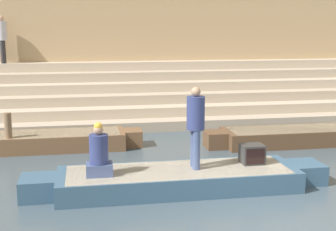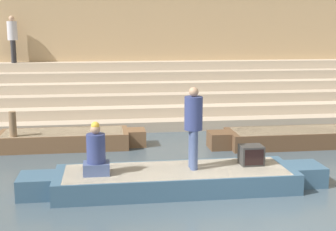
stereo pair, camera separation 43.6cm
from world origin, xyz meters
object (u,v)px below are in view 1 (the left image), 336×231
at_px(moored_boat_distant, 60,140).
at_px(rowboat_main, 178,179).
at_px(person_standing, 196,122).
at_px(tv_set, 252,154).
at_px(mooring_post, 9,134).
at_px(person_rowing, 99,155).
at_px(person_on_steps, 2,36).
at_px(moored_boat_shore, 293,136).

bearing_deg(moored_boat_distant, rowboat_main, -58.31).
xyz_separation_m(person_standing, moored_boat_distant, (-2.91, 3.71, -1.14)).
distance_m(tv_set, mooring_post, 6.30).
bearing_deg(person_rowing, mooring_post, 121.82).
bearing_deg(person_standing, person_rowing, 177.64).
bearing_deg(person_rowing, moored_boat_distant, 102.95).
bearing_deg(person_on_steps, person_rowing, 169.65).
bearing_deg(person_rowing, moored_boat_shore, 29.00).
height_order(rowboat_main, moored_boat_distant, moored_boat_distant).
relative_size(moored_boat_shore, person_on_steps, 2.96).
distance_m(person_standing, mooring_post, 5.38).
xyz_separation_m(person_rowing, person_on_steps, (-3.15, 9.24, 2.13)).
xyz_separation_m(rowboat_main, person_rowing, (-1.60, -0.08, 0.61)).
distance_m(person_standing, moored_boat_shore, 4.86).
distance_m(rowboat_main, moored_boat_distant, 4.55).
relative_size(moored_boat_distant, person_on_steps, 2.60).
relative_size(person_standing, person_on_steps, 0.97).
relative_size(rowboat_main, person_rowing, 5.90).
relative_size(person_standing, moored_boat_distant, 0.37).
height_order(tv_set, moored_boat_shore, tv_set).
bearing_deg(person_standing, moored_boat_shore, 34.32).
relative_size(person_standing, person_rowing, 1.59).
height_order(tv_set, mooring_post, mooring_post).
distance_m(moored_boat_shore, mooring_post, 7.77).
height_order(person_rowing, tv_set, person_rowing).
bearing_deg(moored_boat_shore, person_standing, -135.37).
distance_m(moored_boat_distant, mooring_post, 1.36).
xyz_separation_m(moored_boat_shore, person_on_steps, (-8.70, 6.03, 2.72)).
bearing_deg(mooring_post, person_on_steps, 99.20).
distance_m(rowboat_main, tv_set, 1.69).
distance_m(rowboat_main, mooring_post, 5.08).
height_order(mooring_post, person_on_steps, person_on_steps).
relative_size(tv_set, moored_boat_distant, 0.11).
bearing_deg(moored_boat_distant, person_on_steps, 109.76).
distance_m(rowboat_main, person_standing, 1.22).
bearing_deg(tv_set, moored_boat_shore, 53.49).
bearing_deg(person_rowing, person_standing, 2.87).
height_order(person_rowing, moored_boat_distant, person_rowing).
distance_m(person_rowing, mooring_post, 4.09).
bearing_deg(moored_boat_distant, mooring_post, -164.06).
xyz_separation_m(rowboat_main, person_on_steps, (-4.75, 9.16, 2.74)).
relative_size(rowboat_main, person_standing, 3.71).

